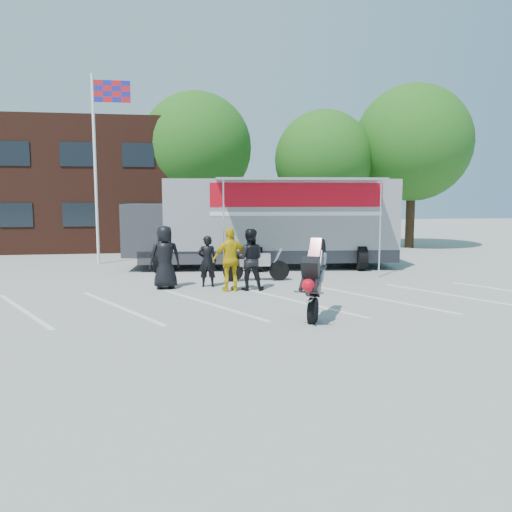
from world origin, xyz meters
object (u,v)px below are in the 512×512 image
object	(u,v)px
stunt_bike_rider	(318,316)
spectator_leather_b	(207,261)
flagpole	(101,146)
tree_right	(413,143)
parked_motorcycle	(256,281)
spectator_leather_c	(249,259)
tree_left	(196,148)
spectator_hivis	(231,260)
spectator_leather_a	(165,257)
tree_mid	(324,160)
transporter_truck	(268,267)

from	to	relation	value
stunt_bike_rider	spectator_leather_b	distance (m)	5.14
flagpole	tree_right	distance (m)	16.88
flagpole	parked_motorcycle	world-z (taller)	flagpole
spectator_leather_c	parked_motorcycle	bearing A→B (deg)	-97.56
flagpole	tree_left	xyz separation A→B (m)	(4.24, 6.00, 0.51)
tree_left	parked_motorcycle	bearing A→B (deg)	-82.07
spectator_leather_b	spectator_hivis	size ratio (longest dim) A/B	0.85
spectator_leather_a	tree_mid	bearing A→B (deg)	-137.83
parked_motorcycle	spectator_leather_c	xyz separation A→B (m)	(-0.46, -1.62, 0.96)
flagpole	tree_mid	xyz separation A→B (m)	(11.24, 5.00, -0.11)
tree_left	tree_right	size ratio (longest dim) A/B	0.95
transporter_truck	flagpole	bearing A→B (deg)	167.24
tree_left	tree_right	xyz separation A→B (m)	(12.00, -1.50, 0.31)
flagpole	stunt_bike_rider	xyz separation A→B (m)	(6.54, -10.78, -5.05)
transporter_truck	stunt_bike_rider	distance (m)	8.57
spectator_leather_b	spectator_hivis	world-z (taller)	spectator_hivis
flagpole	stunt_bike_rider	size ratio (longest dim) A/B	3.80
flagpole	stunt_bike_rider	bearing A→B (deg)	-58.74
tree_right	tree_left	bearing A→B (deg)	172.87
tree_left	spectator_leather_c	size ratio (longest dim) A/B	4.51
spectator_leather_a	spectator_hivis	xyz separation A→B (m)	(2.01, -0.76, -0.02)
tree_mid	transporter_truck	distance (m)	9.80
flagpole	spectator_leather_b	xyz separation A→B (m)	(4.11, -6.32, -4.22)
tree_mid	spectator_hivis	distance (m)	14.36
tree_right	transporter_truck	bearing A→B (deg)	-144.54
spectator_leather_a	spectator_hivis	distance (m)	2.15
tree_left	spectator_leather_a	world-z (taller)	tree_left
parked_motorcycle	spectator_leather_b	bearing A→B (deg)	117.83
tree_left	spectator_leather_b	bearing A→B (deg)	-90.60
tree_left	spectator_leather_c	xyz separation A→B (m)	(1.13, -13.08, -4.61)
tree_left	spectator_hivis	world-z (taller)	tree_left
spectator_leather_b	spectator_hivis	xyz separation A→B (m)	(0.67, -0.88, 0.15)
tree_mid	stunt_bike_rider	bearing A→B (deg)	-106.60
spectator_leather_b	flagpole	bearing A→B (deg)	-51.38
flagpole	tree_right	world-z (taller)	tree_right
tree_mid	spectator_leather_a	world-z (taller)	tree_mid
tree_left	stunt_bike_rider	xyz separation A→B (m)	(2.30, -16.78, -5.57)
tree_left	tree_mid	size ratio (longest dim) A/B	1.13
tree_left	transporter_truck	size ratio (longest dim) A/B	0.77
spectator_hivis	stunt_bike_rider	bearing A→B (deg)	105.09
tree_mid	spectator_hivis	bearing A→B (deg)	-117.91
flagpole	spectator_hivis	size ratio (longest dim) A/B	4.08
parked_motorcycle	spectator_leather_b	world-z (taller)	spectator_leather_b
transporter_truck	spectator_leather_b	size ratio (longest dim) A/B	6.78
parked_motorcycle	spectator_leather_c	bearing A→B (deg)	165.40
tree_left	spectator_leather_c	bearing A→B (deg)	-85.05
spectator_leather_c	tree_left	bearing A→B (deg)	-76.67
tree_right	stunt_bike_rider	distance (m)	19.03
transporter_truck	parked_motorcycle	xyz separation A→B (m)	(-0.99, -3.25, 0.00)
stunt_bike_rider	transporter_truck	bearing A→B (deg)	114.29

